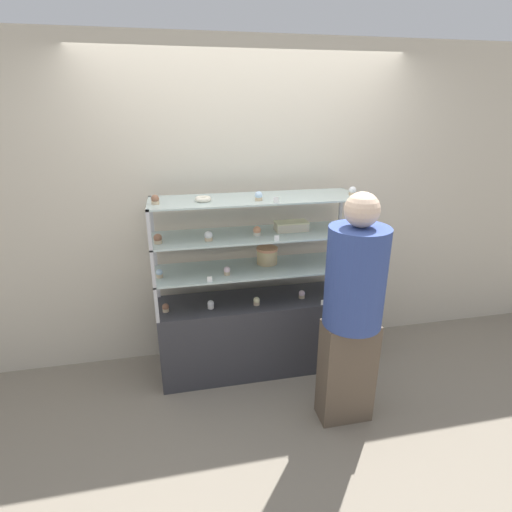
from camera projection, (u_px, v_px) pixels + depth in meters
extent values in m
plane|color=gray|center=(256.00, 365.00, 3.45)|extent=(20.00, 20.00, 0.00)
cube|color=beige|center=(247.00, 209.00, 3.33)|extent=(8.00, 0.05, 2.60)
cube|color=#333338|center=(256.00, 333.00, 3.34)|extent=(1.56, 0.45, 0.64)
cube|color=#B7B7BC|center=(158.00, 281.00, 3.22)|extent=(0.02, 0.02, 0.28)
cube|color=#B7B7BC|center=(336.00, 266.00, 3.52)|extent=(0.02, 0.02, 0.28)
cube|color=#B7B7BC|center=(157.00, 305.00, 2.83)|extent=(0.02, 0.02, 0.28)
cube|color=#B7B7BC|center=(357.00, 286.00, 3.13)|extent=(0.02, 0.02, 0.28)
cube|color=#B2C6C1|center=(256.00, 268.00, 3.13)|extent=(1.56, 0.45, 0.01)
cube|color=#B7B7BC|center=(155.00, 249.00, 3.12)|extent=(0.02, 0.02, 0.28)
cube|color=#B7B7BC|center=(338.00, 236.00, 3.42)|extent=(0.02, 0.02, 0.28)
cube|color=#B7B7BC|center=(153.00, 269.00, 2.74)|extent=(0.02, 0.02, 0.28)
cube|color=#B7B7BC|center=(360.00, 253.00, 3.03)|extent=(0.02, 0.02, 0.28)
cube|color=#B2C6C1|center=(256.00, 235.00, 3.03)|extent=(1.56, 0.45, 0.01)
cube|color=#B7B7BC|center=(151.00, 214.00, 3.03)|extent=(0.02, 0.02, 0.28)
cube|color=#B7B7BC|center=(341.00, 205.00, 3.32)|extent=(0.02, 0.02, 0.28)
cube|color=#B7B7BC|center=(149.00, 230.00, 2.64)|extent=(0.02, 0.02, 0.28)
cube|color=#B7B7BC|center=(364.00, 218.00, 2.93)|extent=(0.02, 0.02, 0.28)
cube|color=#B2C6C1|center=(256.00, 199.00, 2.93)|extent=(1.56, 0.45, 0.01)
cylinder|color=#DBBC84|center=(267.00, 257.00, 3.19)|extent=(0.16, 0.16, 0.11)
cylinder|color=#E5996B|center=(267.00, 249.00, 3.17)|extent=(0.17, 0.17, 0.02)
cube|color=beige|center=(291.00, 227.00, 3.10)|extent=(0.25, 0.13, 0.06)
cube|color=#F4EAB2|center=(291.00, 222.00, 3.09)|extent=(0.26, 0.13, 0.01)
cylinder|color=#CCB28C|center=(166.00, 310.00, 3.03)|extent=(0.05, 0.05, 0.03)
sphere|color=#8C5B42|center=(166.00, 307.00, 3.02)|extent=(0.05, 0.05, 0.05)
cylinder|color=white|center=(211.00, 307.00, 3.08)|extent=(0.05, 0.05, 0.03)
sphere|color=white|center=(211.00, 303.00, 3.07)|extent=(0.05, 0.05, 0.05)
cylinder|color=#CCB28C|center=(257.00, 303.00, 3.13)|extent=(0.05, 0.05, 0.03)
sphere|color=#F4EAB2|center=(257.00, 300.00, 3.12)|extent=(0.05, 0.05, 0.05)
cylinder|color=#CCB28C|center=(302.00, 296.00, 3.25)|extent=(0.05, 0.05, 0.03)
sphere|color=silver|center=(302.00, 293.00, 3.24)|extent=(0.05, 0.05, 0.05)
cylinder|color=beige|center=(343.00, 292.00, 3.33)|extent=(0.05, 0.05, 0.03)
sphere|color=silver|center=(343.00, 289.00, 3.32)|extent=(0.05, 0.05, 0.05)
cube|color=white|center=(323.00, 302.00, 3.13)|extent=(0.04, 0.00, 0.04)
cylinder|color=#CCB28C|center=(160.00, 276.00, 2.94)|extent=(0.05, 0.05, 0.03)
sphere|color=silver|center=(159.00, 272.00, 2.93)|extent=(0.05, 0.05, 0.05)
cylinder|color=#CCB28C|center=(227.00, 273.00, 2.99)|extent=(0.05, 0.05, 0.03)
sphere|color=silver|center=(227.00, 270.00, 2.98)|extent=(0.05, 0.05, 0.05)
cylinder|color=beige|center=(346.00, 263.00, 3.19)|extent=(0.05, 0.05, 0.03)
sphere|color=#E5996B|center=(346.00, 260.00, 3.18)|extent=(0.05, 0.05, 0.05)
cube|color=white|center=(210.00, 279.00, 2.86)|extent=(0.04, 0.00, 0.04)
cylinder|color=#CCB28C|center=(158.00, 242.00, 2.81)|extent=(0.06, 0.06, 0.02)
sphere|color=#8C5B42|center=(158.00, 238.00, 2.80)|extent=(0.06, 0.06, 0.06)
cylinder|color=#CCB28C|center=(209.00, 239.00, 2.87)|extent=(0.06, 0.06, 0.02)
sphere|color=white|center=(208.00, 235.00, 2.86)|extent=(0.06, 0.06, 0.06)
cylinder|color=beige|center=(257.00, 234.00, 2.99)|extent=(0.06, 0.06, 0.02)
sphere|color=#E5996B|center=(257.00, 230.00, 2.98)|extent=(0.06, 0.06, 0.06)
cylinder|color=white|center=(349.00, 228.00, 3.12)|extent=(0.06, 0.06, 0.02)
sphere|color=#8C5B42|center=(349.00, 225.00, 3.11)|extent=(0.06, 0.06, 0.06)
cube|color=white|center=(277.00, 238.00, 2.86)|extent=(0.04, 0.00, 0.04)
cylinder|color=#CCB28C|center=(155.00, 203.00, 2.74)|extent=(0.05, 0.05, 0.02)
sphere|color=#8C5B42|center=(155.00, 199.00, 2.73)|extent=(0.06, 0.06, 0.06)
cylinder|color=#CCB28C|center=(258.00, 199.00, 2.84)|extent=(0.05, 0.05, 0.02)
sphere|color=silver|center=(258.00, 195.00, 2.83)|extent=(0.06, 0.06, 0.06)
cylinder|color=#CCB28C|center=(352.00, 194.00, 3.01)|extent=(0.05, 0.05, 0.02)
sphere|color=white|center=(353.00, 190.00, 3.00)|extent=(0.06, 0.06, 0.06)
cube|color=white|center=(276.00, 200.00, 2.76)|extent=(0.04, 0.00, 0.04)
torus|color=#EFE5CC|center=(203.00, 199.00, 2.82)|extent=(0.12, 0.12, 0.03)
cube|color=brown|center=(347.00, 371.00, 2.77)|extent=(0.36, 0.20, 0.76)
cylinder|color=#33478C|center=(356.00, 277.00, 2.52)|extent=(0.38, 0.38, 0.66)
sphere|color=beige|center=(362.00, 210.00, 2.36)|extent=(0.21, 0.21, 0.21)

